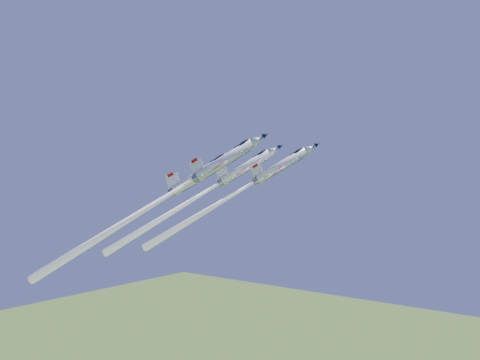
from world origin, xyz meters
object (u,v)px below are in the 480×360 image
Objects in this scene: jet_left at (194,198)px; jet_slot at (139,213)px; jet_right at (149,207)px; jet_lead at (233,195)px.

jet_left reaches higher than jet_slot.
jet_right is at bearing 30.92° from jet_slot.
jet_right is (2.14, -14.54, -1.00)m from jet_left.
jet_right is at bearing -20.42° from jet_left.
jet_lead is 0.92× the size of jet_left.
jet_left is 0.85× the size of jet_right.
jet_right is at bearing -54.57° from jet_lead.
jet_right reaches higher than jet_left.
jet_right is 1.03× the size of jet_slot.
jet_slot is (-4.95, -10.40, -2.50)m from jet_left.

